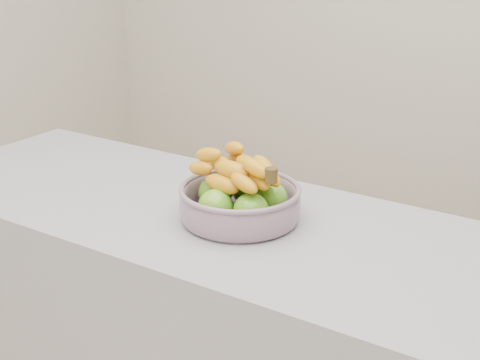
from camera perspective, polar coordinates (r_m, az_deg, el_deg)
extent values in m
cylinder|color=#909EAD|center=(1.57, 0.00, -3.22)|extent=(0.24, 0.24, 0.01)
torus|color=#909EAD|center=(1.54, 0.00, -0.79)|extent=(0.28, 0.28, 0.01)
sphere|color=#56A31C|center=(1.51, -2.10, -2.30)|extent=(0.08, 0.08, 0.08)
sphere|color=#56A31C|center=(1.49, 0.95, -2.63)|extent=(0.08, 0.08, 0.08)
sphere|color=#56A31C|center=(1.56, 2.60, -1.62)|extent=(0.08, 0.08, 0.08)
sphere|color=#56A31C|center=(1.62, 0.67, -0.74)|extent=(0.08, 0.08, 0.08)
sphere|color=#56A31C|center=(1.59, -2.12, -1.12)|extent=(0.08, 0.08, 0.08)
ellipsoid|color=yellow|center=(1.52, -1.56, -0.34)|extent=(0.18, 0.08, 0.04)
ellipsoid|color=yellow|center=(1.54, -0.22, 0.03)|extent=(0.18, 0.10, 0.04)
ellipsoid|color=yellow|center=(1.57, 1.08, 0.40)|extent=(0.18, 0.12, 0.04)
ellipsoid|color=yellow|center=(1.51, -0.73, 0.87)|extent=(0.18, 0.07, 0.04)
ellipsoid|color=yellow|center=(1.54, 0.72, 1.25)|extent=(0.18, 0.12, 0.04)
cylinder|color=#403114|center=(1.44, 2.68, 0.41)|extent=(0.03, 0.03, 0.03)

